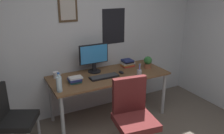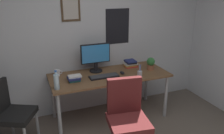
{
  "view_description": "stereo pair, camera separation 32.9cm",
  "coord_description": "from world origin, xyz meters",
  "px_view_note": "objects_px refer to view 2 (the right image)",
  "views": [
    {
      "loc": [
        -1.16,
        -1.15,
        1.98
      ],
      "look_at": [
        0.28,
        1.6,
        0.87
      ],
      "focal_mm": 36.84,
      "sensor_mm": 36.0,
      "label": 1
    },
    {
      "loc": [
        -0.86,
        -1.29,
        1.98
      ],
      "look_at": [
        0.28,
        1.6,
        0.87
      ],
      "focal_mm": 36.84,
      "sensor_mm": 36.0,
      "label": 2
    }
  ],
  "objects_px": {
    "monitor": "(96,56)",
    "potted_plant": "(151,63)",
    "computer_mouse": "(122,73)",
    "pen_cup": "(140,74)",
    "office_chair": "(127,114)",
    "side_chair": "(10,111)",
    "keyboard": "(104,76)",
    "coffee_mug_near": "(57,73)",
    "water_bottle": "(56,81)",
    "book_stack_left": "(130,63)",
    "book_stack_right": "(74,78)"
  },
  "relations": [
    {
      "from": "water_bottle",
      "to": "pen_cup",
      "type": "xyz_separation_m",
      "value": [
        1.18,
        -0.03,
        -0.05
      ]
    },
    {
      "from": "book_stack_left",
      "to": "pen_cup",
      "type": "bearing_deg",
      "value": -98.87
    },
    {
      "from": "keyboard",
      "to": "book_stack_left",
      "type": "distance_m",
      "value": 0.61
    },
    {
      "from": "keyboard",
      "to": "potted_plant",
      "type": "relative_size",
      "value": 2.21
    },
    {
      "from": "coffee_mug_near",
      "to": "book_stack_left",
      "type": "height_order",
      "value": "book_stack_left"
    },
    {
      "from": "coffee_mug_near",
      "to": "pen_cup",
      "type": "xyz_separation_m",
      "value": [
        1.1,
        -0.49,
        0.01
      ]
    },
    {
      "from": "keyboard",
      "to": "pen_cup",
      "type": "height_order",
      "value": "pen_cup"
    },
    {
      "from": "pen_cup",
      "to": "book_stack_left",
      "type": "distance_m",
      "value": 0.46
    },
    {
      "from": "side_chair",
      "to": "potted_plant",
      "type": "relative_size",
      "value": 4.49
    },
    {
      "from": "book_stack_left",
      "to": "book_stack_right",
      "type": "distance_m",
      "value": 1.01
    },
    {
      "from": "side_chair",
      "to": "computer_mouse",
      "type": "distance_m",
      "value": 1.61
    },
    {
      "from": "monitor",
      "to": "keyboard",
      "type": "height_order",
      "value": "monitor"
    },
    {
      "from": "monitor",
      "to": "computer_mouse",
      "type": "xyz_separation_m",
      "value": [
        0.33,
        -0.25,
        -0.22
      ]
    },
    {
      "from": "keyboard",
      "to": "coffee_mug_near",
      "type": "distance_m",
      "value": 0.69
    },
    {
      "from": "office_chair",
      "to": "side_chair",
      "type": "xyz_separation_m",
      "value": [
        -1.3,
        0.66,
        -0.03
      ]
    },
    {
      "from": "water_bottle",
      "to": "office_chair",
      "type": "bearing_deg",
      "value": -39.87
    },
    {
      "from": "computer_mouse",
      "to": "coffee_mug_near",
      "type": "relative_size",
      "value": 0.96
    },
    {
      "from": "side_chair",
      "to": "monitor",
      "type": "distance_m",
      "value": 1.39
    },
    {
      "from": "office_chair",
      "to": "water_bottle",
      "type": "distance_m",
      "value": 0.98
    },
    {
      "from": "monitor",
      "to": "potted_plant",
      "type": "distance_m",
      "value": 0.87
    },
    {
      "from": "coffee_mug_near",
      "to": "potted_plant",
      "type": "bearing_deg",
      "value": -10.44
    },
    {
      "from": "office_chair",
      "to": "pen_cup",
      "type": "relative_size",
      "value": 4.75
    },
    {
      "from": "computer_mouse",
      "to": "monitor",
      "type": "bearing_deg",
      "value": 142.68
    },
    {
      "from": "computer_mouse",
      "to": "pen_cup",
      "type": "bearing_deg",
      "value": -50.28
    },
    {
      "from": "coffee_mug_near",
      "to": "book_stack_left",
      "type": "distance_m",
      "value": 1.17
    },
    {
      "from": "water_bottle",
      "to": "book_stack_right",
      "type": "bearing_deg",
      "value": 34.75
    },
    {
      "from": "monitor",
      "to": "office_chair",
      "type": "bearing_deg",
      "value": -87.32
    },
    {
      "from": "monitor",
      "to": "coffee_mug_near",
      "type": "height_order",
      "value": "monitor"
    },
    {
      "from": "office_chair",
      "to": "computer_mouse",
      "type": "relative_size",
      "value": 8.64
    },
    {
      "from": "computer_mouse",
      "to": "pen_cup",
      "type": "relative_size",
      "value": 0.55
    },
    {
      "from": "monitor",
      "to": "computer_mouse",
      "type": "distance_m",
      "value": 0.47
    },
    {
      "from": "office_chair",
      "to": "pen_cup",
      "type": "bearing_deg",
      "value": 50.8
    },
    {
      "from": "office_chair",
      "to": "keyboard",
      "type": "distance_m",
      "value": 0.79
    },
    {
      "from": "keyboard",
      "to": "potted_plant",
      "type": "distance_m",
      "value": 0.8
    },
    {
      "from": "office_chair",
      "to": "side_chair",
      "type": "distance_m",
      "value": 1.46
    },
    {
      "from": "coffee_mug_near",
      "to": "pen_cup",
      "type": "bearing_deg",
      "value": -23.89
    },
    {
      "from": "keyboard",
      "to": "monitor",
      "type": "bearing_deg",
      "value": 96.77
    },
    {
      "from": "computer_mouse",
      "to": "potted_plant",
      "type": "bearing_deg",
      "value": 1.26
    },
    {
      "from": "side_chair",
      "to": "book_stack_left",
      "type": "distance_m",
      "value": 1.9
    },
    {
      "from": "book_stack_right",
      "to": "water_bottle",
      "type": "bearing_deg",
      "value": -145.25
    },
    {
      "from": "keyboard",
      "to": "book_stack_right",
      "type": "bearing_deg",
      "value": 177.09
    },
    {
      "from": "potted_plant",
      "to": "book_stack_left",
      "type": "relative_size",
      "value": 0.94
    },
    {
      "from": "water_bottle",
      "to": "coffee_mug_near",
      "type": "height_order",
      "value": "water_bottle"
    },
    {
      "from": "book_stack_right",
      "to": "coffee_mug_near",
      "type": "bearing_deg",
      "value": 123.86
    },
    {
      "from": "computer_mouse",
      "to": "water_bottle",
      "type": "xyz_separation_m",
      "value": [
        -1.0,
        -0.19,
        0.09
      ]
    },
    {
      "from": "side_chair",
      "to": "computer_mouse",
      "type": "relative_size",
      "value": 7.95
    },
    {
      "from": "side_chair",
      "to": "book_stack_right",
      "type": "distance_m",
      "value": 0.9
    },
    {
      "from": "office_chair",
      "to": "potted_plant",
      "type": "xyz_separation_m",
      "value": [
        0.78,
        0.8,
        0.3
      ]
    },
    {
      "from": "potted_plant",
      "to": "book_stack_right",
      "type": "bearing_deg",
      "value": -179.22
    },
    {
      "from": "monitor",
      "to": "keyboard",
      "type": "xyz_separation_m",
      "value": [
        0.03,
        -0.28,
        -0.23
      ]
    }
  ]
}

